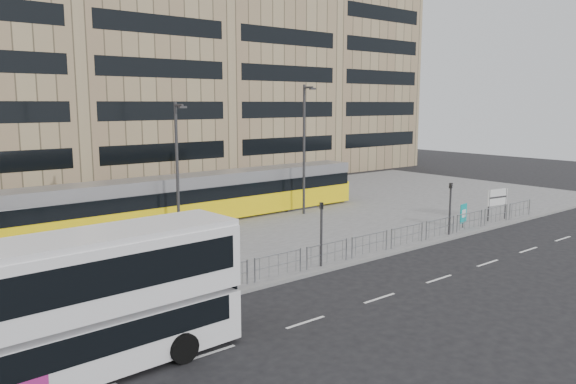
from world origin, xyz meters
TOP-DOWN VIEW (x-y plane):
  - ground at (0.00, 0.00)m, footprint 120.00×120.00m
  - plaza at (0.00, 12.00)m, footprint 64.00×24.00m
  - kerb at (0.00, 0.05)m, footprint 64.00×0.25m
  - building_row at (1.55, 34.27)m, footprint 70.40×18.40m
  - pedestrian_barrier at (2.00, 0.50)m, footprint 32.07×0.07m
  - road_markings at (1.00, -4.00)m, footprint 62.00×0.12m
  - double_decker_bus at (-14.06, -2.97)m, footprint 10.53×3.00m
  - tram at (-0.91, 13.06)m, footprint 26.71×2.95m
  - station_sign at (15.26, 1.01)m, footprint 1.80×0.36m
  - ad_panel at (11.48, 1.07)m, footprint 0.80×0.18m
  - pedestrian at (-7.59, 1.50)m, footprint 0.49×0.71m
  - traffic_light_west at (-1.10, 0.50)m, footprint 0.23×0.25m
  - traffic_light_east at (9.20, 0.50)m, footprint 0.20×0.23m
  - lamp_post_west at (-3.25, 10.44)m, footprint 0.45×1.04m
  - lamp_post_east at (6.70, 10.71)m, footprint 0.45×1.04m

SIDE VIEW (x-z plane):
  - ground at x=0.00m, z-range 0.00..0.00m
  - road_markings at x=1.00m, z-range 0.00..0.01m
  - kerb at x=0.00m, z-range -0.01..0.16m
  - plaza at x=0.00m, z-range 0.00..0.15m
  - pedestrian_barrier at x=2.00m, z-range 0.43..1.53m
  - ad_panel at x=11.48m, z-range 0.28..1.78m
  - pedestrian at x=-7.59m, z-range 0.15..2.04m
  - station_sign at x=15.26m, z-range 0.55..2.63m
  - tram at x=-0.91m, z-range 0.16..3.30m
  - traffic_light_west at x=-1.10m, z-range 0.57..3.67m
  - traffic_light_east at x=9.20m, z-range 0.57..3.67m
  - double_decker_bus at x=-14.06m, z-range 0.17..4.35m
  - lamp_post_west at x=-3.25m, z-range 0.52..8.30m
  - lamp_post_east at x=6.70m, z-range 0.53..9.48m
  - building_row at x=1.55m, z-range -2.69..28.51m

